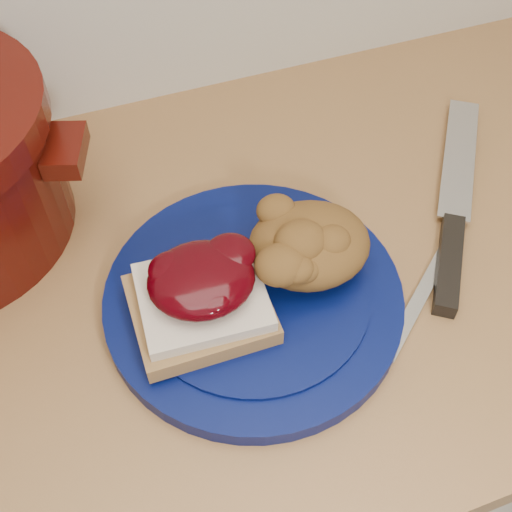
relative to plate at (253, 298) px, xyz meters
name	(u,v)px	position (x,y,z in m)	size (l,w,h in m)	color
base_cabinet	(233,442)	(-0.02, 0.05, -0.48)	(4.00, 0.60, 0.86)	beige
plate	(253,298)	(0.00, 0.00, 0.00)	(0.30, 0.30, 0.02)	#040D43
sandwich	(201,295)	(-0.05, -0.01, 0.04)	(0.13, 0.11, 0.06)	olive
stuffing_mound	(309,245)	(0.06, 0.01, 0.04)	(0.12, 0.10, 0.06)	brown
chef_knife	(452,232)	(0.23, 0.01, 0.00)	(0.21, 0.29, 0.02)	black
butter_knife	(424,290)	(0.17, -0.05, -0.01)	(0.18, 0.01, 0.00)	silver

